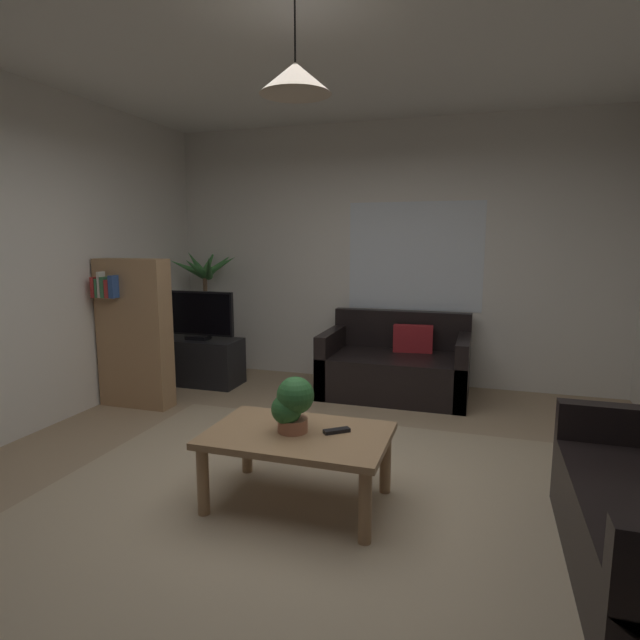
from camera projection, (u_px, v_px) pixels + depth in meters
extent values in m
cube|color=#9E8466|center=(306.00, 490.00, 3.32)|extent=(4.91, 5.41, 0.02)
cube|color=tan|center=(295.00, 503.00, 3.13)|extent=(3.19, 2.98, 0.01)
cube|color=silver|center=(387.00, 254.00, 5.67)|extent=(5.03, 0.06, 2.82)
cube|color=white|center=(304.00, 11.00, 2.87)|extent=(4.91, 5.41, 0.02)
cube|color=white|center=(415.00, 257.00, 5.56)|extent=(1.43, 0.01, 1.16)
cube|color=black|center=(395.00, 375.00, 5.26)|extent=(1.45, 0.88, 0.42)
cube|color=black|center=(401.00, 329.00, 5.56)|extent=(1.45, 0.12, 0.40)
cube|color=black|center=(332.00, 360.00, 5.44)|extent=(0.12, 0.88, 0.64)
cube|color=black|center=(463.00, 370.00, 5.05)|extent=(0.12, 0.88, 0.64)
cube|color=maroon|center=(413.00, 339.00, 5.35)|extent=(0.41, 0.16, 0.28)
cube|color=black|center=(638.00, 461.00, 2.98)|extent=(0.88, 0.12, 0.64)
cube|color=#A87F56|center=(298.00, 435.00, 3.08)|extent=(1.07, 0.70, 0.04)
cylinder|color=#A87F56|center=(203.00, 481.00, 2.98)|extent=(0.07, 0.07, 0.41)
cylinder|color=#A87F56|center=(365.00, 507.00, 2.70)|extent=(0.07, 0.07, 0.41)
cylinder|color=#A87F56|center=(247.00, 444.00, 3.53)|extent=(0.07, 0.07, 0.41)
cylinder|color=#A87F56|center=(385.00, 462.00, 3.24)|extent=(0.07, 0.07, 0.41)
cube|color=#72387F|center=(292.00, 425.00, 3.16)|extent=(0.15, 0.14, 0.03)
cube|color=gold|center=(292.00, 421.00, 3.15)|extent=(0.14, 0.13, 0.02)
cube|color=black|center=(337.00, 431.00, 3.07)|extent=(0.16, 0.14, 0.02)
cylinder|color=#B77051|center=(293.00, 425.00, 3.08)|extent=(0.18, 0.18, 0.08)
sphere|color=#2D6B33|center=(287.00, 409.00, 3.05)|extent=(0.18, 0.18, 0.18)
sphere|color=#2D6B33|center=(295.00, 395.00, 3.04)|extent=(0.22, 0.22, 0.22)
sphere|color=#2D6B33|center=(294.00, 391.00, 3.05)|extent=(0.17, 0.17, 0.17)
cube|color=black|center=(200.00, 361.00, 5.69)|extent=(0.90, 0.44, 0.50)
cube|color=black|center=(197.00, 313.00, 5.59)|extent=(0.84, 0.05, 0.47)
cube|color=black|center=(196.00, 313.00, 5.56)|extent=(0.80, 0.00, 0.43)
cube|color=black|center=(198.00, 337.00, 5.63)|extent=(0.24, 0.16, 0.04)
cylinder|color=beige|center=(208.00, 360.00, 6.18)|extent=(0.32, 0.32, 0.30)
cylinder|color=brown|center=(206.00, 311.00, 6.09)|extent=(0.05, 0.05, 0.87)
cone|color=#3D7F3D|center=(220.00, 266.00, 5.97)|extent=(0.43, 0.15, 0.30)
cone|color=#3D7F3D|center=(219.00, 265.00, 6.13)|extent=(0.27, 0.39, 0.34)
cone|color=#3D7F3D|center=(210.00, 262.00, 6.19)|extent=(0.17, 0.44, 0.38)
cone|color=#3D7F3D|center=(196.00, 263.00, 6.11)|extent=(0.38, 0.23, 0.35)
cone|color=#3D7F3D|center=(187.00, 268.00, 5.98)|extent=(0.41, 0.30, 0.29)
cone|color=#3D7F3D|center=(195.00, 268.00, 5.87)|extent=(0.15, 0.37, 0.28)
cone|color=#3D7F3D|center=(209.00, 267.00, 5.81)|extent=(0.35, 0.44, 0.35)
cube|color=#A87F56|center=(135.00, 333.00, 4.87)|extent=(0.70, 0.22, 1.40)
cube|color=#B22D2D|center=(98.00, 287.00, 4.78)|extent=(0.04, 0.16, 0.19)
cube|color=#387247|center=(101.00, 288.00, 4.77)|extent=(0.03, 0.16, 0.17)
cube|color=beige|center=(104.00, 284.00, 4.75)|extent=(0.03, 0.16, 0.24)
cube|color=#387247|center=(107.00, 287.00, 4.74)|extent=(0.04, 0.16, 0.19)
cube|color=#B22D2D|center=(112.00, 288.00, 4.73)|extent=(0.04, 0.16, 0.16)
cube|color=#2D4C8C|center=(116.00, 286.00, 4.71)|extent=(0.05, 0.16, 0.20)
cylinder|color=black|center=(295.00, 31.00, 2.73)|extent=(0.01, 0.01, 0.31)
cone|color=beige|center=(295.00, 78.00, 2.76)|extent=(0.39, 0.39, 0.16)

